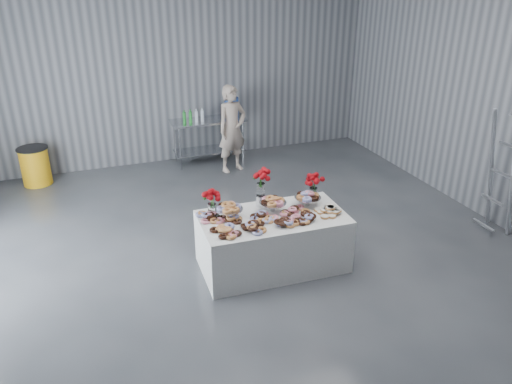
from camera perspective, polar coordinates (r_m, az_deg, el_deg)
ground at (r=6.79m, az=-0.01°, el=-8.75°), size 9.00×9.00×0.00m
room_walls at (r=5.76m, az=-2.88°, el=13.61°), size 8.04×9.04×4.02m
display_table at (r=6.67m, az=1.92°, el=-5.66°), size 1.94×1.07×0.75m
prep_table at (r=10.23m, az=-5.43°, el=6.74°), size 1.50×0.60×0.90m
donut_mounds at (r=6.43m, az=2.14°, el=-2.63°), size 1.83×0.87×0.09m
cake_stand_left at (r=6.40m, az=-3.11°, el=-1.80°), size 0.36×0.36×0.17m
cake_stand_mid at (r=6.57m, az=1.94°, el=-1.07°), size 0.36×0.36×0.17m
cake_stand_right at (r=6.74m, az=5.93°, el=-0.49°), size 0.36×0.36×0.17m
danish_pile at (r=6.62m, az=8.53°, el=-1.97°), size 0.48×0.48×0.11m
bouquet_left at (r=6.38m, az=-5.11°, el=-0.41°), size 0.26×0.26×0.42m
bouquet_right at (r=6.86m, az=6.63°, el=1.36°), size 0.26×0.26×0.42m
bouquet_center at (r=6.61m, az=0.56°, el=1.39°), size 0.26×0.26×0.57m
water_jug at (r=10.21m, az=-2.81°, el=9.90°), size 0.28×0.28×0.55m
drink_bottles at (r=9.94m, az=-7.17°, el=8.64°), size 0.54×0.08×0.27m
person at (r=9.69m, az=-2.75°, el=7.21°), size 0.71×0.57×1.69m
trash_barrel at (r=10.04m, az=-23.91°, el=2.74°), size 0.55×0.55×0.71m
stepladder at (r=8.14m, az=26.26°, el=1.90°), size 0.55×0.47×1.90m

